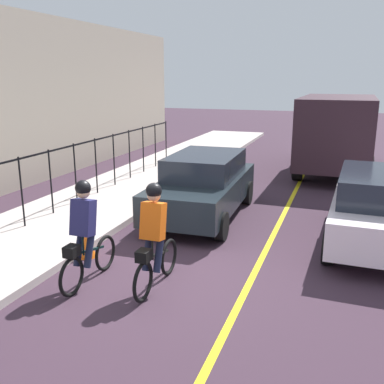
{
  "coord_description": "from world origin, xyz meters",
  "views": [
    {
      "loc": [
        -6.82,
        -2.99,
        3.47
      ],
      "look_at": [
        2.08,
        0.13,
        1.0
      ],
      "focal_mm": 41.6,
      "sensor_mm": 36.0,
      "label": 1
    }
  ],
  "objects_px": {
    "patrol_sedan": "(379,207)",
    "cyclist_lead": "(154,238)",
    "cyclist_follow": "(85,234)",
    "parked_sedan_rear": "(204,185)",
    "traffic_cone_near": "(86,243)",
    "box_truck_background": "(337,130)"
  },
  "relations": [
    {
      "from": "cyclist_lead",
      "to": "patrol_sedan",
      "type": "xyz_separation_m",
      "value": [
        3.45,
        -3.58,
        -0.09
      ]
    },
    {
      "from": "cyclist_lead",
      "to": "traffic_cone_near",
      "type": "bearing_deg",
      "value": 66.85
    },
    {
      "from": "patrol_sedan",
      "to": "cyclist_lead",
      "type": "bearing_deg",
      "value": 135.74
    },
    {
      "from": "parked_sedan_rear",
      "to": "box_truck_background",
      "type": "xyz_separation_m",
      "value": [
        6.8,
        -2.94,
        0.73
      ]
    },
    {
      "from": "parked_sedan_rear",
      "to": "traffic_cone_near",
      "type": "distance_m",
      "value": 3.59
    },
    {
      "from": "cyclist_follow",
      "to": "parked_sedan_rear",
      "type": "distance_m",
      "value": 4.36
    },
    {
      "from": "cyclist_lead",
      "to": "cyclist_follow",
      "type": "distance_m",
      "value": 1.19
    },
    {
      "from": "box_truck_background",
      "to": "parked_sedan_rear",
      "type": "bearing_deg",
      "value": 157.39
    },
    {
      "from": "parked_sedan_rear",
      "to": "traffic_cone_near",
      "type": "bearing_deg",
      "value": -24.14
    },
    {
      "from": "cyclist_lead",
      "to": "patrol_sedan",
      "type": "distance_m",
      "value": 4.97
    },
    {
      "from": "patrol_sedan",
      "to": "traffic_cone_near",
      "type": "distance_m",
      "value": 6.04
    },
    {
      "from": "cyclist_lead",
      "to": "parked_sedan_rear",
      "type": "bearing_deg",
      "value": 7.12
    },
    {
      "from": "patrol_sedan",
      "to": "traffic_cone_near",
      "type": "relative_size",
      "value": 7.49
    },
    {
      "from": "cyclist_follow",
      "to": "parked_sedan_rear",
      "type": "xyz_separation_m",
      "value": [
        4.3,
        -0.7,
        -0.09
      ]
    },
    {
      "from": "cyclist_lead",
      "to": "parked_sedan_rear",
      "type": "xyz_separation_m",
      "value": [
        4.09,
        0.47,
        -0.09
      ]
    },
    {
      "from": "box_truck_background",
      "to": "patrol_sedan",
      "type": "bearing_deg",
      "value": -170.73
    },
    {
      "from": "cyclist_follow",
      "to": "traffic_cone_near",
      "type": "distance_m",
      "value": 1.36
    },
    {
      "from": "traffic_cone_near",
      "to": "patrol_sedan",
      "type": "bearing_deg",
      "value": -63.93
    },
    {
      "from": "cyclist_lead",
      "to": "parked_sedan_rear",
      "type": "distance_m",
      "value": 4.12
    },
    {
      "from": "cyclist_follow",
      "to": "patrol_sedan",
      "type": "bearing_deg",
      "value": -51.77
    },
    {
      "from": "cyclist_lead",
      "to": "box_truck_background",
      "type": "height_order",
      "value": "box_truck_background"
    },
    {
      "from": "parked_sedan_rear",
      "to": "box_truck_background",
      "type": "distance_m",
      "value": 7.44
    }
  ]
}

